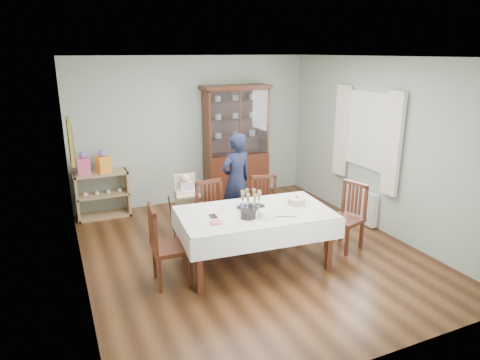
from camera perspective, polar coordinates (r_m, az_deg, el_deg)
floor at (r=6.25m, az=1.45°, el=-9.49°), size 5.00×5.00×0.00m
room_shell at (r=6.18m, az=-0.56°, el=6.89°), size 5.00×5.00×5.00m
dining_table at (r=5.74m, az=1.98°, el=-7.73°), size 2.09×1.31×0.76m
china_cabinet at (r=8.14m, az=-0.54°, el=5.14°), size 1.30×0.48×2.18m
sideboard at (r=7.74m, az=-17.85°, el=-1.86°), size 0.90×0.38×0.80m
picture_frame at (r=5.96m, az=-21.70°, el=4.80°), size 0.04×0.48×0.58m
window at (r=7.19m, az=16.78°, el=6.34°), size 0.04×1.02×1.22m
curtain_left at (r=6.72m, az=19.72°, el=4.50°), size 0.07×0.30×1.55m
curtain_right at (r=7.64m, az=13.37°, el=6.42°), size 0.07×0.30×1.55m
radiator at (r=7.47m, az=15.62°, el=-3.15°), size 0.10×0.80×0.55m
chair_far_left at (r=6.25m, az=-3.30°, el=-6.56°), size 0.50×0.50×0.99m
chair_far_right at (r=6.63m, az=3.40°, el=-5.27°), size 0.52×0.52×0.94m
chair_end_left at (r=5.41m, az=-9.27°, el=-10.52°), size 0.49×0.49×1.02m
chair_end_right at (r=6.44m, az=13.84°, el=-6.39°), size 0.54×0.54×0.96m
woman at (r=6.86m, az=-0.51°, el=-0.07°), size 0.64×0.50×1.55m
high_chair at (r=6.66m, az=-7.11°, el=-4.25°), size 0.50×0.50×1.00m
champagne_tray at (r=5.69m, az=1.47°, el=-3.08°), size 0.39×0.39×0.24m
birthday_cake at (r=5.86m, az=7.55°, el=-2.88°), size 0.27×0.27×0.19m
plate_stack_dark at (r=5.37m, az=1.10°, el=-4.62°), size 0.22×0.22×0.09m
plate_stack_white at (r=5.40m, az=3.58°, el=-4.53°), size 0.28×0.28×0.09m
napkin_stack at (r=5.23m, az=-3.20°, el=-5.71°), size 0.14×0.14×0.02m
cutlery at (r=5.42m, az=-3.95°, el=-4.92°), size 0.13×0.18×0.01m
cake_knife at (r=5.45m, az=6.02°, el=-4.85°), size 0.29×0.14×0.01m
gift_bag_pink at (r=7.54m, az=-20.13°, el=1.95°), size 0.20×0.13×0.38m
gift_bag_orange at (r=7.57m, az=-17.78°, el=2.28°), size 0.25×0.22×0.39m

